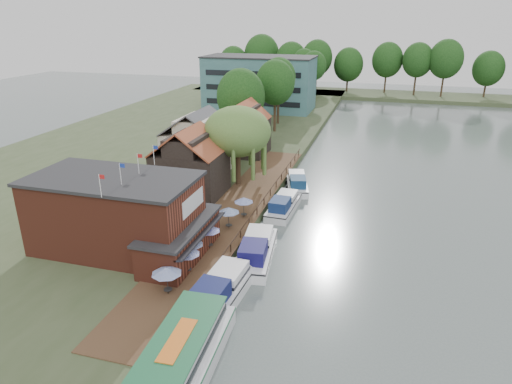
% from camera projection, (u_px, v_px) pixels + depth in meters
% --- Properties ---
extents(ground, '(260.00, 260.00, 0.00)m').
position_uv_depth(ground, '(283.00, 276.00, 41.31)').
color(ground, '#4F5B58').
rests_on(ground, ground).
extents(land_bank, '(50.00, 140.00, 1.00)m').
position_uv_depth(land_bank, '(162.00, 146.00, 80.25)').
color(land_bank, '#384728').
rests_on(land_bank, ground).
extents(quay_deck, '(6.00, 50.00, 0.10)m').
position_uv_depth(quay_deck, '(234.00, 212.00, 51.96)').
color(quay_deck, '#47301E').
rests_on(quay_deck, land_bank).
extents(quay_rail, '(0.20, 49.00, 1.00)m').
position_uv_depth(quay_rail, '(258.00, 210.00, 51.54)').
color(quay_rail, black).
rests_on(quay_rail, land_bank).
extents(pub, '(20.00, 11.00, 7.30)m').
position_uv_depth(pub, '(135.00, 215.00, 42.37)').
color(pub, maroon).
rests_on(pub, land_bank).
extents(hotel_block, '(25.40, 12.40, 12.30)m').
position_uv_depth(hotel_block, '(259.00, 83.00, 107.09)').
color(hotel_block, '#38666B').
rests_on(hotel_block, land_bank).
extents(cottage_a, '(8.60, 7.60, 8.50)m').
position_uv_depth(cottage_a, '(190.00, 162.00, 55.84)').
color(cottage_a, black).
rests_on(cottage_a, land_bank).
extents(cottage_b, '(9.60, 8.60, 8.50)m').
position_uv_depth(cottage_b, '(199.00, 140.00, 65.57)').
color(cottage_b, beige).
rests_on(cottage_b, land_bank).
extents(cottage_c, '(7.60, 7.60, 8.50)m').
position_uv_depth(cottage_c, '(245.00, 128.00, 72.58)').
color(cottage_c, black).
rests_on(cottage_c, land_bank).
extents(willow, '(8.60, 8.60, 10.43)m').
position_uv_depth(willow, '(238.00, 146.00, 58.79)').
color(willow, '#476B2D').
rests_on(willow, land_bank).
extents(umbrella_0, '(2.45, 2.45, 2.38)m').
position_uv_depth(umbrella_0, '(167.00, 281.00, 36.32)').
color(umbrella_0, navy).
rests_on(umbrella_0, quay_deck).
extents(umbrella_1, '(2.28, 2.28, 2.38)m').
position_uv_depth(umbrella_1, '(187.00, 261.00, 39.24)').
color(umbrella_1, navy).
rests_on(umbrella_1, quay_deck).
extents(umbrella_2, '(2.26, 2.26, 2.38)m').
position_uv_depth(umbrella_2, '(191.00, 251.00, 40.85)').
color(umbrella_2, navy).
rests_on(umbrella_2, quay_deck).
extents(umbrella_3, '(2.17, 2.17, 2.38)m').
position_uv_depth(umbrella_3, '(209.00, 237.00, 43.45)').
color(umbrella_3, navy).
rests_on(umbrella_3, quay_deck).
extents(umbrella_4, '(2.27, 2.27, 2.38)m').
position_uv_depth(umbrella_4, '(229.00, 218.00, 47.53)').
color(umbrella_4, navy).
rests_on(umbrella_4, quay_deck).
extents(umbrella_5, '(2.12, 2.12, 2.38)m').
position_uv_depth(umbrella_5, '(244.00, 207.00, 50.15)').
color(umbrella_5, navy).
rests_on(umbrella_5, quay_deck).
extents(cruiser_0, '(4.10, 10.98, 2.65)m').
position_uv_depth(cruiser_0, '(220.00, 288.00, 37.09)').
color(cruiser_0, white).
rests_on(cruiser_0, ground).
extents(cruiser_1, '(4.72, 10.86, 2.57)m').
position_uv_depth(cruiser_1, '(256.00, 247.00, 43.66)').
color(cruiser_1, white).
rests_on(cruiser_1, ground).
extents(cruiser_2, '(3.31, 9.44, 2.24)m').
position_uv_depth(cruiser_2, '(284.00, 203.00, 54.34)').
color(cruiser_2, silver).
rests_on(cruiser_2, ground).
extents(cruiser_3, '(5.22, 9.68, 2.21)m').
position_uv_depth(cruiser_3, '(297.00, 181.00, 61.58)').
color(cruiser_3, white).
rests_on(cruiser_3, ground).
extents(tour_boat, '(4.87, 14.70, 3.17)m').
position_uv_depth(tour_boat, '(175.00, 367.00, 28.38)').
color(tour_boat, silver).
rests_on(tour_boat, ground).
extents(swan, '(0.44, 0.44, 0.44)m').
position_uv_depth(swan, '(186.00, 343.00, 32.49)').
color(swan, white).
rests_on(swan, ground).
extents(bank_tree_0, '(8.43, 8.43, 12.66)m').
position_uv_depth(bank_tree_0, '(241.00, 105.00, 79.71)').
color(bank_tree_0, '#143811').
rests_on(bank_tree_0, land_bank).
extents(bank_tree_1, '(7.32, 7.32, 13.49)m').
position_uv_depth(bank_tree_1, '(275.00, 96.00, 85.98)').
color(bank_tree_1, '#143811').
rests_on(bank_tree_1, land_bank).
extents(bank_tree_2, '(6.85, 6.85, 13.32)m').
position_uv_depth(bank_tree_2, '(278.00, 91.00, 92.39)').
color(bank_tree_2, '#143811').
rests_on(bank_tree_2, land_bank).
extents(bank_tree_3, '(6.17, 6.17, 13.02)m').
position_uv_depth(bank_tree_3, '(313.00, 78.00, 112.39)').
color(bank_tree_3, '#143811').
rests_on(bank_tree_3, land_bank).
extents(bank_tree_4, '(7.20, 7.20, 10.65)m').
position_uv_depth(bank_tree_4, '(302.00, 78.00, 121.72)').
color(bank_tree_4, '#143811').
rests_on(bank_tree_4, land_bank).
extents(bank_tree_5, '(6.65, 6.65, 12.53)m').
position_uv_depth(bank_tree_5, '(304.00, 72.00, 127.39)').
color(bank_tree_5, '#143811').
rests_on(bank_tree_5, land_bank).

